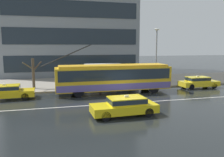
{
  "coord_description": "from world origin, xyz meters",
  "views": [
    {
      "loc": [
        -6.15,
        -18.98,
        4.73
      ],
      "look_at": [
        -0.4,
        3.44,
        1.42
      ],
      "focal_mm": 37.06,
      "sensor_mm": 36.0,
      "label": 1
    }
  ],
  "objects_px": {
    "trolleybus": "(114,77)",
    "taxi_queued_behind_bus": "(6,91)",
    "pedestrian_at_shelter": "(129,71)",
    "taxi_oncoming_near": "(125,105)",
    "pedestrian_waiting_by_pole": "(118,72)",
    "street_tree_bare": "(33,72)",
    "bus_shelter": "(103,69)",
    "street_lamp": "(156,52)",
    "taxi_ahead_of_bus": "(198,82)",
    "pedestrian_approaching_curb": "(94,71)",
    "pedestrian_walking_past": "(100,79)"
  },
  "relations": [
    {
      "from": "taxi_queued_behind_bus",
      "to": "taxi_ahead_of_bus",
      "type": "relative_size",
      "value": 1.08
    },
    {
      "from": "pedestrian_walking_past",
      "to": "street_lamp",
      "type": "bearing_deg",
      "value": 2.23
    },
    {
      "from": "street_lamp",
      "to": "taxi_ahead_of_bus",
      "type": "bearing_deg",
      "value": -26.74
    },
    {
      "from": "pedestrian_at_shelter",
      "to": "pedestrian_waiting_by_pole",
      "type": "height_order",
      "value": "pedestrian_waiting_by_pole"
    },
    {
      "from": "bus_shelter",
      "to": "pedestrian_walking_past",
      "type": "bearing_deg",
      "value": -113.0
    },
    {
      "from": "taxi_ahead_of_bus",
      "to": "street_tree_bare",
      "type": "height_order",
      "value": "street_tree_bare"
    },
    {
      "from": "trolleybus",
      "to": "pedestrian_approaching_curb",
      "type": "distance_m",
      "value": 4.67
    },
    {
      "from": "pedestrian_walking_past",
      "to": "street_tree_bare",
      "type": "distance_m",
      "value": 7.18
    },
    {
      "from": "taxi_ahead_of_bus",
      "to": "bus_shelter",
      "type": "xyz_separation_m",
      "value": [
        -10.21,
        3.38,
        1.32
      ]
    },
    {
      "from": "pedestrian_waiting_by_pole",
      "to": "bus_shelter",
      "type": "bearing_deg",
      "value": 163.85
    },
    {
      "from": "bus_shelter",
      "to": "pedestrian_waiting_by_pole",
      "type": "bearing_deg",
      "value": -16.15
    },
    {
      "from": "taxi_ahead_of_bus",
      "to": "street_tree_bare",
      "type": "bearing_deg",
      "value": 168.94
    },
    {
      "from": "street_tree_bare",
      "to": "taxi_oncoming_near",
      "type": "bearing_deg",
      "value": -59.24
    },
    {
      "from": "trolleybus",
      "to": "bus_shelter",
      "type": "bearing_deg",
      "value": 94.98
    },
    {
      "from": "trolleybus",
      "to": "taxi_queued_behind_bus",
      "type": "bearing_deg",
      "value": -178.05
    },
    {
      "from": "pedestrian_waiting_by_pole",
      "to": "street_tree_bare",
      "type": "distance_m",
      "value": 9.22
    },
    {
      "from": "bus_shelter",
      "to": "street_tree_bare",
      "type": "relative_size",
      "value": 1.28
    },
    {
      "from": "taxi_queued_behind_bus",
      "to": "taxi_oncoming_near",
      "type": "height_order",
      "value": "same"
    },
    {
      "from": "taxi_oncoming_near",
      "to": "pedestrian_waiting_by_pole",
      "type": "distance_m",
      "value": 11.03
    },
    {
      "from": "pedestrian_at_shelter",
      "to": "pedestrian_approaching_curb",
      "type": "xyz_separation_m",
      "value": [
        -3.99,
        1.01,
        0.02
      ]
    },
    {
      "from": "pedestrian_waiting_by_pole",
      "to": "street_tree_bare",
      "type": "bearing_deg",
      "value": 176.47
    },
    {
      "from": "pedestrian_at_shelter",
      "to": "pedestrian_walking_past",
      "type": "bearing_deg",
      "value": -159.98
    },
    {
      "from": "taxi_ahead_of_bus",
      "to": "pedestrian_walking_past",
      "type": "distance_m",
      "value": 11.02
    },
    {
      "from": "trolleybus",
      "to": "pedestrian_waiting_by_pole",
      "type": "relative_size",
      "value": 6.42
    },
    {
      "from": "taxi_oncoming_near",
      "to": "pedestrian_approaching_curb",
      "type": "bearing_deg",
      "value": 90.2
    },
    {
      "from": "street_lamp",
      "to": "street_tree_bare",
      "type": "height_order",
      "value": "street_lamp"
    },
    {
      "from": "pedestrian_walking_past",
      "to": "street_tree_bare",
      "type": "bearing_deg",
      "value": 166.96
    },
    {
      "from": "trolleybus",
      "to": "street_tree_bare",
      "type": "distance_m",
      "value": 8.76
    },
    {
      "from": "trolleybus",
      "to": "taxi_ahead_of_bus",
      "type": "height_order",
      "value": "trolleybus"
    },
    {
      "from": "taxi_oncoming_near",
      "to": "street_tree_bare",
      "type": "height_order",
      "value": "street_tree_bare"
    },
    {
      "from": "pedestrian_waiting_by_pole",
      "to": "street_tree_bare",
      "type": "height_order",
      "value": "street_tree_bare"
    },
    {
      "from": "pedestrian_approaching_curb",
      "to": "taxi_oncoming_near",
      "type": "bearing_deg",
      "value": -89.8
    },
    {
      "from": "taxi_oncoming_near",
      "to": "bus_shelter",
      "type": "xyz_separation_m",
      "value": [
        0.89,
        11.16,
        1.32
      ]
    },
    {
      "from": "taxi_queued_behind_bus",
      "to": "taxi_ahead_of_bus",
      "type": "xyz_separation_m",
      "value": [
        19.87,
        0.61,
        -0.0
      ]
    },
    {
      "from": "pedestrian_at_shelter",
      "to": "taxi_oncoming_near",
      "type": "bearing_deg",
      "value": -109.76
    },
    {
      "from": "taxi_queued_behind_bus",
      "to": "street_tree_bare",
      "type": "xyz_separation_m",
      "value": [
        2.06,
        4.09,
        1.22
      ]
    },
    {
      "from": "pedestrian_walking_past",
      "to": "bus_shelter",
      "type": "bearing_deg",
      "value": 67.0
    },
    {
      "from": "pedestrian_at_shelter",
      "to": "pedestrian_walking_past",
      "type": "distance_m",
      "value": 3.98
    },
    {
      "from": "street_lamp",
      "to": "street_tree_bare",
      "type": "relative_size",
      "value": 2.01
    },
    {
      "from": "pedestrian_approaching_curb",
      "to": "bus_shelter",
      "type": "bearing_deg",
      "value": -42.58
    },
    {
      "from": "trolleybus",
      "to": "pedestrian_waiting_by_pole",
      "type": "bearing_deg",
      "value": 67.95
    },
    {
      "from": "taxi_queued_behind_bus",
      "to": "pedestrian_walking_past",
      "type": "xyz_separation_m",
      "value": [
        9.01,
        2.48,
        0.45
      ]
    },
    {
      "from": "taxi_oncoming_near",
      "to": "trolleybus",
      "type": "bearing_deg",
      "value": 80.87
    },
    {
      "from": "pedestrian_at_shelter",
      "to": "pedestrian_approaching_curb",
      "type": "bearing_deg",
      "value": 165.76
    },
    {
      "from": "pedestrian_walking_past",
      "to": "pedestrian_waiting_by_pole",
      "type": "distance_m",
      "value": 2.54
    },
    {
      "from": "trolleybus",
      "to": "taxi_oncoming_near",
      "type": "bearing_deg",
      "value": -99.13
    },
    {
      "from": "street_tree_bare",
      "to": "taxi_queued_behind_bus",
      "type": "bearing_deg",
      "value": -116.78
    },
    {
      "from": "taxi_queued_behind_bus",
      "to": "taxi_oncoming_near",
      "type": "bearing_deg",
      "value": -39.3
    },
    {
      "from": "street_tree_bare",
      "to": "pedestrian_approaching_curb",
      "type": "bearing_deg",
      "value": 6.45
    },
    {
      "from": "bus_shelter",
      "to": "pedestrian_at_shelter",
      "type": "distance_m",
      "value": 3.08
    }
  ]
}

